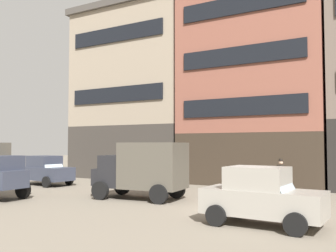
% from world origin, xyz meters
% --- Properties ---
extents(ground_plane, '(120.00, 120.00, 0.00)m').
position_xyz_m(ground_plane, '(0.00, 0.00, 0.00)').
color(ground_plane, slate).
extents(building_far_left, '(9.82, 6.13, 13.20)m').
position_xyz_m(building_far_left, '(-11.67, 9.90, 6.64)').
color(building_far_left, '#38332D').
rests_on(building_far_left, ground_plane).
extents(building_center_left, '(9.49, 6.13, 16.03)m').
position_xyz_m(building_center_left, '(-2.36, 9.90, 8.06)').
color(building_center_left, '#33281E').
rests_on(building_center_left, ground_plane).
extents(delivery_truck_near, '(4.48, 2.44, 2.62)m').
position_xyz_m(delivery_truck_near, '(-4.94, 0.37, 1.42)').
color(delivery_truck_near, black).
rests_on(delivery_truck_near, ground_plane).
extents(sedan_dark, '(3.83, 2.13, 1.83)m').
position_xyz_m(sedan_dark, '(-13.52, 2.36, 0.91)').
color(sedan_dark, '#333847').
rests_on(sedan_dark, ground_plane).
extents(sedan_light, '(3.78, 2.03, 1.83)m').
position_xyz_m(sedan_light, '(1.42, -2.46, 0.91)').
color(sedan_light, gray).
rests_on(sedan_light, ground_plane).
extents(pedestrian_officer, '(0.46, 0.46, 1.79)m').
position_xyz_m(pedestrian_officer, '(0.22, 5.57, 0.98)').
color(pedestrian_officer, black).
rests_on(pedestrian_officer, ground_plane).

